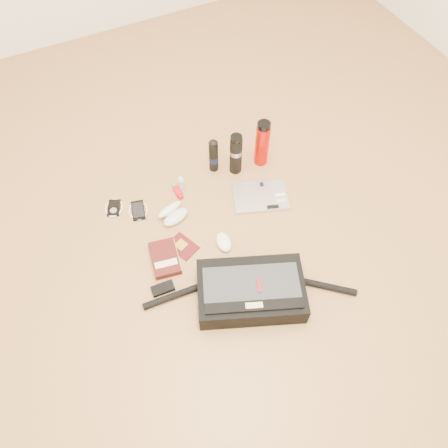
% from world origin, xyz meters
% --- Properties ---
extents(ground, '(4.00, 4.00, 0.00)m').
position_xyz_m(ground, '(0.00, 0.00, 0.00)').
color(ground, '#A37643').
rests_on(ground, ground).
extents(messenger_bag, '(0.90, 0.46, 0.13)m').
position_xyz_m(messenger_bag, '(-0.03, -0.27, 0.06)').
color(messenger_bag, black).
rests_on(messenger_bag, ground).
extents(laptop, '(0.33, 0.28, 0.03)m').
position_xyz_m(laptop, '(0.29, 0.20, 0.01)').
color(laptop, silver).
rests_on(laptop, ground).
extents(book, '(0.16, 0.21, 0.04)m').
position_xyz_m(book, '(-0.30, 0.07, 0.02)').
color(book, '#3F110F').
rests_on(book, ground).
extents(passport, '(0.15, 0.17, 0.01)m').
position_xyz_m(passport, '(-0.20, 0.10, 0.00)').
color(passport, '#4C0B10').
rests_on(passport, ground).
extents(mouse, '(0.08, 0.12, 0.04)m').
position_xyz_m(mouse, '(-0.01, 0.03, 0.02)').
color(mouse, white).
rests_on(mouse, ground).
extents(sunglasses_case, '(0.17, 0.16, 0.08)m').
position_xyz_m(sunglasses_case, '(-0.17, 0.29, 0.03)').
color(sunglasses_case, silver).
rests_on(sunglasses_case, ground).
extents(ipod, '(0.12, 0.12, 0.01)m').
position_xyz_m(ipod, '(-0.43, 0.47, 0.01)').
color(ipod, black).
rests_on(ipod, ground).
extents(phone, '(0.12, 0.13, 0.01)m').
position_xyz_m(phone, '(-0.32, 0.40, 0.01)').
color(phone, black).
rests_on(phone, ground).
extents(inhaler, '(0.03, 0.11, 0.03)m').
position_xyz_m(inhaler, '(-0.09, 0.42, 0.01)').
color(inhaler, '#B0131B').
rests_on(inhaler, ground).
extents(spray_bottle, '(0.04, 0.04, 0.11)m').
position_xyz_m(spray_bottle, '(-0.06, 0.43, 0.05)').
color(spray_bottle, '#9BBCCD').
rests_on(spray_bottle, ground).
extents(aerosol_can, '(0.06, 0.06, 0.21)m').
position_xyz_m(aerosol_can, '(0.15, 0.49, 0.11)').
color(aerosol_can, black).
rests_on(aerosol_can, ground).
extents(thermos_black, '(0.07, 0.07, 0.25)m').
position_xyz_m(thermos_black, '(0.25, 0.43, 0.13)').
color(thermos_black, black).
rests_on(thermos_black, ground).
extents(thermos_red, '(0.07, 0.07, 0.28)m').
position_xyz_m(thermos_red, '(0.41, 0.42, 0.14)').
color(thermos_red, '#AB0801').
rests_on(thermos_red, ground).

